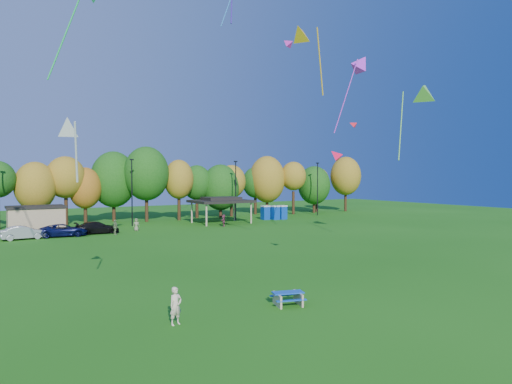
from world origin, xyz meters
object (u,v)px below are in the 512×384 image
kite_flyer (176,306)px  car_d (97,228)px  porta_potties (274,212)px  car_b (23,233)px  picnic_table (288,297)px  car_c (63,230)px

kite_flyer → car_d: bearing=68.2°
kite_flyer → car_d: (4.13, 35.79, -0.15)m
porta_potties → car_b: size_ratio=0.84×
picnic_table → kite_flyer: bearing=-164.7°
car_c → car_d: bearing=-74.8°
porta_potties → car_d: bearing=-171.9°
car_b → car_c: (4.03, 0.30, -0.02)m
picnic_table → car_c: bearing=115.3°
kite_flyer → car_b: (-3.70, 34.83, -0.13)m
picnic_table → car_b: bearing=121.6°
kite_flyer → car_c: kite_flyer is taller
porta_potties → kite_flyer: bearing=-128.5°
kite_flyer → porta_potties: bearing=36.3°
car_b → car_c: bearing=-91.2°
car_d → porta_potties: bearing=-81.3°
car_d → picnic_table: bearing=-176.1°
kite_flyer → car_b: size_ratio=0.39×
porta_potties → car_d: size_ratio=0.76×
kite_flyer → car_d: kite_flyer is taller
porta_potties → kite_flyer: 50.76m
porta_potties → kite_flyer: porta_potties is taller
kite_flyer → car_c: size_ratio=0.34×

